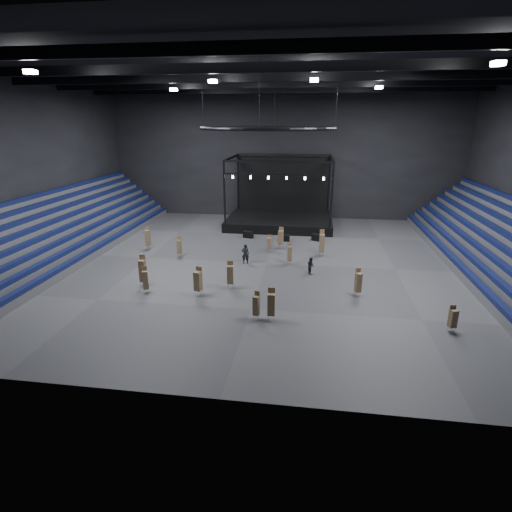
# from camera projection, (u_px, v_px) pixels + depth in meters

# --- Properties ---
(floor) EXTENTS (50.00, 50.00, 0.00)m
(floor) POSITION_uv_depth(u_px,v_px,m) (267.00, 263.00, 40.26)
(floor) COLOR #434245
(floor) RESTS_ON ground
(ceiling) EXTENTS (50.00, 42.00, 0.20)m
(ceiling) POSITION_uv_depth(u_px,v_px,m) (268.00, 68.00, 34.48)
(ceiling) COLOR black
(ceiling) RESTS_ON wall_back
(wall_back) EXTENTS (50.00, 0.20, 18.00)m
(wall_back) POSITION_uv_depth(u_px,v_px,m) (284.00, 155.00, 57.06)
(wall_back) COLOR black
(wall_back) RESTS_ON ground
(wall_front) EXTENTS (50.00, 0.20, 18.00)m
(wall_front) POSITION_uv_depth(u_px,v_px,m) (214.00, 231.00, 17.67)
(wall_front) COLOR black
(wall_front) RESTS_ON ground
(wall_left) EXTENTS (0.20, 42.00, 18.00)m
(wall_left) POSITION_uv_depth(u_px,v_px,m) (24.00, 169.00, 40.67)
(wall_left) COLOR black
(wall_left) RESTS_ON ground
(bleachers_left) EXTENTS (7.20, 40.00, 6.40)m
(bleachers_left) POSITION_uv_depth(u_px,v_px,m) (54.00, 238.00, 42.73)
(bleachers_left) COLOR #515154
(bleachers_left) RESTS_ON floor
(stage) EXTENTS (14.00, 10.00, 9.20)m
(stage) POSITION_uv_depth(u_px,v_px,m) (280.00, 214.00, 55.02)
(stage) COLOR black
(stage) RESTS_ON floor
(truss_ring) EXTENTS (12.30, 12.30, 5.15)m
(truss_ring) POSITION_uv_depth(u_px,v_px,m) (268.00, 128.00, 36.08)
(truss_ring) COLOR black
(truss_ring) RESTS_ON ceiling
(roof_girders) EXTENTS (49.00, 30.35, 0.70)m
(roof_girders) POSITION_uv_depth(u_px,v_px,m) (268.00, 78.00, 34.74)
(roof_girders) COLOR black
(roof_girders) RESTS_ON ceiling
(floodlights) EXTENTS (28.60, 16.60, 0.25)m
(floodlights) POSITION_uv_depth(u_px,v_px,m) (263.00, 81.00, 31.18)
(floodlights) COLOR white
(floodlights) RESTS_ON roof_girders
(flight_case_left) EXTENTS (1.30, 0.89, 0.79)m
(flight_case_left) POSITION_uv_depth(u_px,v_px,m) (248.00, 235.00, 48.95)
(flight_case_left) COLOR black
(flight_case_left) RESTS_ON floor
(flight_case_mid) EXTENTS (1.15, 0.58, 0.77)m
(flight_case_mid) POSITION_uv_depth(u_px,v_px,m) (285.00, 238.00, 47.57)
(flight_case_mid) COLOR black
(flight_case_mid) RESTS_ON floor
(flight_case_right) EXTENTS (1.35, 1.03, 0.81)m
(flight_case_right) POSITION_uv_depth(u_px,v_px,m) (317.00, 237.00, 47.72)
(flight_case_right) COLOR black
(flight_case_right) RESTS_ON floor
(chair_stack_0) EXTENTS (0.57, 0.57, 2.31)m
(chair_stack_0) POSITION_uv_depth(u_px,v_px,m) (145.00, 280.00, 32.96)
(chair_stack_0) COLOR silver
(chair_stack_0) RESTS_ON floor
(chair_stack_1) EXTENTS (0.56, 0.56, 1.93)m
(chair_stack_1) POSITION_uv_depth(u_px,v_px,m) (453.00, 318.00, 26.84)
(chair_stack_1) COLOR silver
(chair_stack_1) RESTS_ON floor
(chair_stack_2) EXTENTS (0.44, 0.44, 2.24)m
(chair_stack_2) POSITION_uv_depth(u_px,v_px,m) (179.00, 246.00, 41.76)
(chair_stack_2) COLOR silver
(chair_stack_2) RESTS_ON floor
(chair_stack_3) EXTENTS (0.51, 0.51, 2.14)m
(chair_stack_3) POSITION_uv_depth(u_px,v_px,m) (256.00, 305.00, 28.58)
(chair_stack_3) COLOR silver
(chair_stack_3) RESTS_ON floor
(chair_stack_4) EXTENTS (0.55, 0.55, 2.85)m
(chair_stack_4) POSITION_uv_depth(u_px,v_px,m) (322.00, 243.00, 42.00)
(chair_stack_4) COLOR silver
(chair_stack_4) RESTS_ON floor
(chair_stack_5) EXTENTS (0.50, 0.50, 2.25)m
(chair_stack_5) POSITION_uv_depth(u_px,v_px,m) (290.00, 253.00, 39.59)
(chair_stack_5) COLOR silver
(chair_stack_5) RESTS_ON floor
(chair_stack_6) EXTENTS (0.60, 0.60, 2.41)m
(chair_stack_6) POSITION_uv_depth(u_px,v_px,m) (230.00, 274.00, 33.89)
(chair_stack_6) COLOR silver
(chair_stack_6) RESTS_ON floor
(chair_stack_7) EXTENTS (0.52, 0.52, 2.82)m
(chair_stack_7) POSITION_uv_depth(u_px,v_px,m) (143.00, 270.00, 34.29)
(chair_stack_7) COLOR silver
(chair_stack_7) RESTS_ON floor
(chair_stack_8) EXTENTS (0.46, 0.46, 1.88)m
(chair_stack_8) POSITION_uv_depth(u_px,v_px,m) (269.00, 243.00, 43.45)
(chair_stack_8) COLOR silver
(chair_stack_8) RESTS_ON floor
(chair_stack_9) EXTENTS (0.60, 0.60, 2.44)m
(chair_stack_9) POSITION_uv_depth(u_px,v_px,m) (281.00, 237.00, 44.58)
(chair_stack_9) COLOR silver
(chair_stack_9) RESTS_ON floor
(chair_stack_10) EXTENTS (0.59, 0.59, 2.38)m
(chair_stack_10) POSITION_uv_depth(u_px,v_px,m) (358.00, 282.00, 32.35)
(chair_stack_10) COLOR silver
(chair_stack_10) RESTS_ON floor
(chair_stack_11) EXTENTS (0.67, 0.67, 2.46)m
(chair_stack_11) POSITION_uv_depth(u_px,v_px,m) (198.00, 280.00, 32.46)
(chair_stack_11) COLOR silver
(chair_stack_11) RESTS_ON floor
(chair_stack_12) EXTENTS (0.55, 0.55, 2.64)m
(chair_stack_12) POSITION_uv_depth(u_px,v_px,m) (148.00, 238.00, 44.19)
(chair_stack_12) COLOR silver
(chair_stack_12) RESTS_ON floor
(chair_stack_13) EXTENTS (0.54, 0.54, 2.45)m
(chair_stack_13) POSITION_uv_depth(u_px,v_px,m) (271.00, 304.00, 28.38)
(chair_stack_13) COLOR silver
(chair_stack_13) RESTS_ON floor
(man_center) EXTENTS (0.84, 0.66, 2.04)m
(man_center) POSITION_uv_depth(u_px,v_px,m) (245.00, 254.00, 39.83)
(man_center) COLOR black
(man_center) RESTS_ON floor
(crew_member) EXTENTS (0.85, 0.94, 1.59)m
(crew_member) POSITION_uv_depth(u_px,v_px,m) (311.00, 266.00, 37.27)
(crew_member) COLOR black
(crew_member) RESTS_ON floor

